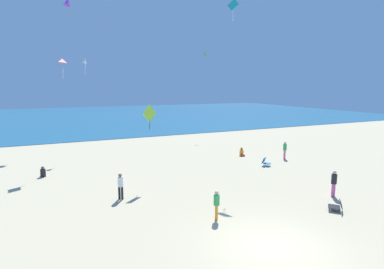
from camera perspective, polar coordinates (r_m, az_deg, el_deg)
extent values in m
plane|color=#C6B58C|center=(20.89, -2.78, -8.15)|extent=(120.00, 120.00, 0.00)
cube|color=#236084|center=(66.27, -17.87, 3.34)|extent=(120.00, 60.00, 0.05)
cube|color=black|center=(17.12, 25.43, -12.32)|extent=(0.82, 0.81, 0.03)
cube|color=black|center=(17.08, 26.50, -11.79)|extent=(0.55, 0.51, 0.38)
cylinder|color=#B7B7BC|center=(16.88, 24.85, -12.95)|extent=(0.02, 0.02, 0.20)
cylinder|color=#B7B7BC|center=(17.43, 24.83, -12.24)|extent=(0.02, 0.02, 0.20)
cube|color=#2370B2|center=(24.41, 14.10, -5.39)|extent=(0.77, 0.74, 0.03)
cube|color=#2370B2|center=(24.44, 13.52, -4.80)|extent=(0.60, 0.50, 0.47)
cylinder|color=#B7B7BC|center=(24.67, 14.64, -5.50)|extent=(0.02, 0.02, 0.20)
cylinder|color=#B7B7BC|center=(24.12, 14.21, -5.81)|extent=(0.02, 0.02, 0.20)
cylinder|color=black|center=(17.41, -13.66, -10.72)|extent=(0.13, 0.13, 0.73)
cylinder|color=black|center=(17.35, -13.15, -10.77)|extent=(0.13, 0.13, 0.73)
cylinder|color=white|center=(17.18, -13.48, -8.73)|extent=(0.41, 0.41, 0.55)
sphere|color=#846047|center=(17.07, -13.53, -7.57)|extent=(0.20, 0.20, 0.20)
cylinder|color=orange|center=(27.55, 9.40, -3.43)|extent=(0.39, 0.39, 0.55)
sphere|color=brown|center=(27.47, 9.42, -2.67)|extent=(0.22, 0.22, 0.22)
cube|color=red|center=(27.40, 9.60, -3.91)|extent=(0.32, 0.42, 0.16)
cylinder|color=#D8599E|center=(19.01, 25.18, -9.61)|extent=(0.13, 0.13, 0.76)
cylinder|color=#D8599E|center=(19.15, 25.41, -9.48)|extent=(0.13, 0.13, 0.76)
cylinder|color=black|center=(18.89, 25.44, -7.64)|extent=(0.37, 0.37, 0.57)
sphere|color=beige|center=(18.79, 25.51, -6.53)|extent=(0.21, 0.21, 0.21)
cylinder|color=#D8599E|center=(27.29, 17.25, -3.62)|extent=(0.13, 0.13, 0.74)
cylinder|color=#D8599E|center=(27.13, 17.15, -3.69)|extent=(0.13, 0.13, 0.74)
cylinder|color=green|center=(27.08, 17.27, -2.32)|extent=(0.41, 0.41, 0.56)
sphere|color=beige|center=(27.01, 17.30, -1.55)|extent=(0.20, 0.20, 0.20)
cylinder|color=orange|center=(14.68, 4.71, -14.39)|extent=(0.12, 0.12, 0.70)
cylinder|color=orange|center=(14.54, 4.64, -14.64)|extent=(0.12, 0.12, 0.70)
cylinder|color=green|center=(14.37, 4.71, -12.28)|extent=(0.39, 0.39, 0.52)
sphere|color=beige|center=(14.25, 4.73, -10.97)|extent=(0.19, 0.19, 0.19)
cylinder|color=black|center=(23.35, -26.49, -6.57)|extent=(0.40, 0.40, 0.54)
sphere|color=brown|center=(23.26, -26.55, -5.70)|extent=(0.22, 0.22, 0.22)
cube|color=yellow|center=(23.61, -26.52, -6.89)|extent=(0.33, 0.43, 0.16)
pyramid|color=red|center=(25.31, -23.46, 12.78)|extent=(0.91, 0.99, 0.34)
cylinder|color=white|center=(25.26, -23.35, 10.66)|extent=(0.09, 0.07, 0.78)
cone|color=purple|center=(37.11, -22.58, 22.32)|extent=(1.12, 1.05, 0.99)
cylinder|color=orange|center=(36.90, -22.49, 20.97)|extent=(0.16, 0.11, 1.10)
cone|color=white|center=(29.61, -19.73, 13.10)|extent=(0.55, 0.51, 0.50)
cylinder|color=white|center=(29.56, -19.65, 11.69)|extent=(0.15, 0.08, 1.10)
cube|color=#99DB33|center=(19.30, -8.09, 3.99)|extent=(1.02, 0.60, 1.15)
cylinder|color=black|center=(19.37, -8.04, 1.85)|extent=(0.07, 0.10, 0.64)
cube|color=#1EADAD|center=(23.53, 7.83, 23.25)|extent=(0.54, 0.81, 0.90)
cylinder|color=white|center=(23.37, 7.79, 21.54)|extent=(0.07, 0.04, 0.78)
cube|color=green|center=(39.01, 2.54, 15.07)|extent=(0.60, 0.50, 0.71)
cylinder|color=yellow|center=(38.97, 2.53, 14.36)|extent=(0.06, 0.05, 0.45)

